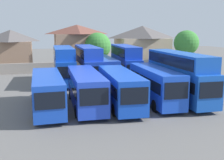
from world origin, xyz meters
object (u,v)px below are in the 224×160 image
at_px(bus_5, 179,73).
at_px(bus_9, 125,61).
at_px(bus_7, 88,62).
at_px(bus_6, 64,63).
at_px(house_terrace_left, 11,49).
at_px(tree_behind_wall, 186,43).
at_px(bus_3, 120,87).
at_px(bus_1, 47,90).
at_px(bus_2, 85,87).
at_px(bus_8, 104,68).
at_px(tree_left_of_lot, 98,46).
at_px(house_terrace_centre, 77,46).
at_px(house_terrace_right, 142,45).
at_px(bus_4, 155,83).

bearing_deg(bus_5, bus_9, -170.09).
bearing_deg(bus_9, bus_7, -80.13).
height_order(bus_5, bus_6, bus_6).
distance_m(house_terrace_left, tree_behind_wall, 33.38).
bearing_deg(bus_3, house_terrace_left, -153.99).
relative_size(bus_1, bus_7, 0.90).
height_order(bus_1, bus_2, bus_2).
bearing_deg(bus_9, bus_2, -27.44).
relative_size(bus_7, bus_8, 1.05).
bearing_deg(tree_left_of_lot, house_terrace_centre, 138.82).
xyz_separation_m(bus_6, house_terrace_left, (-8.37, 17.21, 0.96)).
xyz_separation_m(bus_7, house_terrace_centre, (0.71, 15.72, 1.41)).
xyz_separation_m(bus_1, house_terrace_right, (20.62, 28.90, 2.34)).
relative_size(bus_7, house_terrace_left, 1.46).
xyz_separation_m(bus_2, bus_6, (-0.90, 12.71, 0.89)).
bearing_deg(tree_left_of_lot, tree_behind_wall, -15.55).
height_order(bus_2, bus_3, bus_2).
bearing_deg(house_terrace_centre, bus_7, -92.60).
bearing_deg(house_terrace_right, bus_5, -103.83).
xyz_separation_m(bus_3, bus_8, (1.48, 13.07, 0.05)).
xyz_separation_m(bus_8, house_terrace_left, (-14.01, 17.45, 1.81)).
bearing_deg(bus_1, tree_left_of_lot, 157.67).
bearing_deg(house_terrace_left, bus_1, -79.27).
relative_size(bus_2, bus_5, 0.90).
height_order(bus_7, bus_8, bus_7).
height_order(house_terrace_right, tree_behind_wall, house_terrace_right).
height_order(bus_7, tree_behind_wall, tree_behind_wall).
relative_size(bus_1, bus_6, 0.94).
xyz_separation_m(bus_8, bus_9, (3.48, 0.60, 0.88)).
relative_size(bus_3, bus_7, 0.92).
xyz_separation_m(bus_7, bus_8, (2.28, -0.08, -0.89)).
bearing_deg(house_terrace_left, bus_4, -61.68).
height_order(bus_5, bus_7, bus_7).
bearing_deg(tree_left_of_lot, bus_1, -111.88).
xyz_separation_m(house_terrace_left, tree_left_of_lot, (15.90, -4.67, 0.60)).
bearing_deg(house_terrace_centre, tree_behind_wall, -20.98).
relative_size(bus_1, tree_behind_wall, 1.40).
bearing_deg(bus_4, house_terrace_centre, -169.18).
xyz_separation_m(tree_left_of_lot, tree_behind_wall, (16.17, -4.50, 0.58)).
xyz_separation_m(bus_3, bus_6, (-4.16, 13.32, 0.90)).
height_order(bus_4, tree_behind_wall, tree_behind_wall).
distance_m(bus_1, tree_left_of_lot, 27.49).
distance_m(bus_7, bus_9, 5.79).
height_order(bus_3, house_terrace_left, house_terrace_left).
relative_size(bus_4, house_terrace_centre, 1.14).
xyz_separation_m(bus_4, bus_7, (-4.58, 12.89, 0.85)).
distance_m(bus_1, house_terrace_centre, 29.31).
bearing_deg(bus_3, bus_6, -158.97).
relative_size(bus_4, tree_left_of_lot, 1.47).
distance_m(bus_8, house_terrace_left, 22.45).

